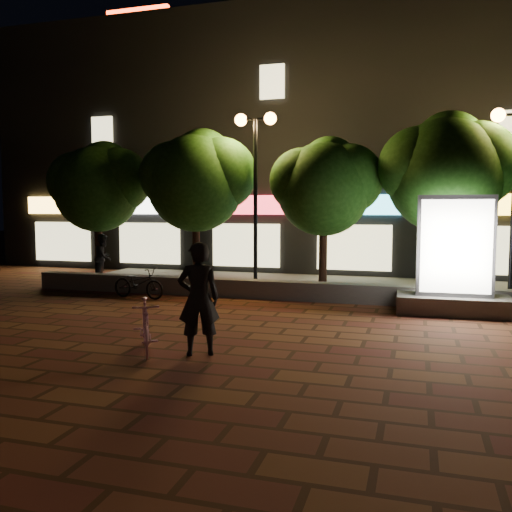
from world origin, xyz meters
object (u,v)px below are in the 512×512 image
at_px(tree_left, 198,177).
at_px(pedestrian, 103,257).
at_px(tree_right, 447,168).
at_px(scooter_pink, 145,326).
at_px(scooter_parked, 139,283).
at_px(rider, 199,299).
at_px(tree_far_left, 99,184).
at_px(street_lamp_left, 255,156).
at_px(tree_mid, 326,183).
at_px(ad_kiosk, 454,266).

distance_m(tree_left, pedestrian, 4.27).
bearing_deg(tree_right, scooter_pink, -124.82).
height_order(tree_left, scooter_parked, tree_left).
xyz_separation_m(rider, scooter_parked, (-3.81, 4.82, -0.54)).
relative_size(tree_far_left, street_lamp_left, 0.89).
bearing_deg(tree_mid, pedestrian, -179.68).
xyz_separation_m(street_lamp_left, scooter_parked, (-2.71, -2.20, -3.60)).
distance_m(ad_kiosk, rider, 6.69).
bearing_deg(pedestrian, tree_far_left, 58.69).
height_order(rider, pedestrian, rider).
xyz_separation_m(tree_left, street_lamp_left, (1.95, -0.26, 0.58)).
bearing_deg(tree_mid, tree_right, 0.00).
relative_size(tree_right, scooter_parked, 3.12).
height_order(ad_kiosk, pedestrian, ad_kiosk).
xyz_separation_m(ad_kiosk, pedestrian, (-10.82, 2.17, -0.27)).
bearing_deg(scooter_pink, pedestrian, 96.75).
bearing_deg(tree_right, street_lamp_left, -177.19).
bearing_deg(ad_kiosk, street_lamp_left, 160.37).
height_order(tree_far_left, rider, tree_far_left).
bearing_deg(ad_kiosk, pedestrian, 168.63).
distance_m(tree_right, scooter_parked, 9.00).
height_order(tree_right, scooter_parked, tree_right).
relative_size(tree_far_left, rider, 2.40).
distance_m(street_lamp_left, scooter_parked, 5.01).
height_order(tree_right, street_lamp_left, street_lamp_left).
relative_size(tree_left, pedestrian, 3.15).
bearing_deg(scooter_parked, pedestrian, 55.13).
height_order(tree_left, tree_mid, tree_left).
bearing_deg(tree_mid, ad_kiosk, -32.91).
xyz_separation_m(tree_mid, scooter_pink, (-1.87, -7.44, -2.75)).
distance_m(scooter_parked, pedestrian, 3.60).
bearing_deg(ad_kiosk, tree_mid, 147.09).
bearing_deg(scooter_parked, tree_right, -65.26).
relative_size(ad_kiosk, scooter_parked, 1.72).
bearing_deg(tree_right, ad_kiosk, -86.92).
distance_m(tree_mid, scooter_parked, 6.04).
height_order(rider, scooter_parked, rider).
relative_size(street_lamp_left, rider, 2.68).
relative_size(tree_mid, street_lamp_left, 0.87).
distance_m(tree_left, scooter_pink, 8.29).
xyz_separation_m(street_lamp_left, scooter_pink, (0.18, -7.18, -3.56)).
relative_size(street_lamp_left, ad_kiosk, 1.86).
xyz_separation_m(tree_far_left, tree_right, (10.80, 0.00, 0.27)).
distance_m(rider, scooter_parked, 6.17).
bearing_deg(scooter_parked, rider, -133.91).
height_order(tree_mid, street_lamp_left, street_lamp_left).
bearing_deg(street_lamp_left, rider, -81.05).
height_order(tree_left, tree_right, tree_right).
distance_m(tree_mid, rider, 7.68).
bearing_deg(scooter_pink, tree_right, 25.22).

